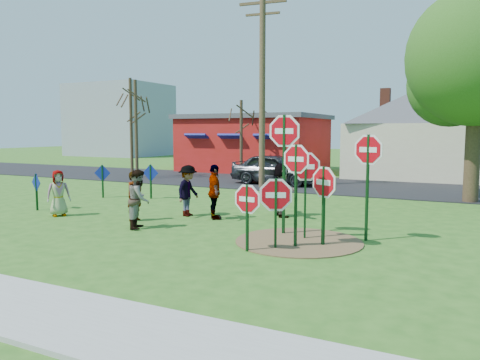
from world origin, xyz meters
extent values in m
plane|color=#2A5919|center=(0.00, 0.00, 0.00)|extent=(120.00, 120.00, 0.00)
cube|color=black|center=(0.00, 11.50, 0.02)|extent=(120.00, 7.50, 0.04)
cylinder|color=brown|center=(4.50, -1.00, 0.01)|extent=(3.20, 3.20, 0.03)
cube|color=#9E170F|center=(-5.50, 18.00, 1.80)|extent=(9.00, 7.00, 3.60)
cube|color=#4C4C51|center=(-5.50, 18.00, 3.75)|extent=(9.40, 7.40, 0.30)
cube|color=navy|center=(-8.00, 14.40, 2.40)|extent=(1.60, 0.78, 0.45)
cube|color=navy|center=(-5.50, 14.40, 2.40)|extent=(1.60, 0.78, 0.45)
cube|color=navy|center=(-3.00, 14.40, 2.40)|extent=(1.60, 0.78, 0.45)
cube|color=beige|center=(5.50, 18.00, 1.60)|extent=(8.00, 7.00, 3.20)
pyramid|color=#4C4C51|center=(5.50, 18.00, 5.40)|extent=(9.40, 9.40, 2.20)
cube|color=brown|center=(3.50, 17.00, 4.60)|extent=(0.55, 0.55, 1.40)
cube|color=brown|center=(7.50, 19.00, 4.60)|extent=(0.55, 0.55, 1.40)
cube|color=#8C939E|center=(-28.00, 30.00, 4.00)|extent=(10.00, 8.00, 8.00)
cube|color=#0E3514|center=(3.73, -2.40, 0.78)|extent=(0.06, 0.07, 1.56)
cylinder|color=white|center=(3.73, -2.40, 1.22)|extent=(0.93, 0.12, 0.93)
cylinder|color=#B50711|center=(3.73, -2.40, 1.22)|extent=(0.80, 0.11, 0.81)
cube|color=white|center=(3.73, -2.40, 1.22)|extent=(0.41, 0.05, 0.12)
cube|color=#0E3514|center=(3.82, -0.32, 1.61)|extent=(0.06, 0.08, 3.21)
cylinder|color=white|center=(3.82, -0.32, 2.78)|extent=(1.18, 0.02, 1.18)
cylinder|color=#B50711|center=(3.82, -0.32, 2.78)|extent=(1.02, 0.03, 1.02)
cube|color=white|center=(3.82, -0.32, 2.78)|extent=(0.52, 0.01, 0.15)
cylinder|color=gold|center=(3.82, -0.32, 2.78)|extent=(1.18, 0.02, 1.18)
cube|color=#0E3514|center=(4.60, -1.53, 1.24)|extent=(0.06, 0.07, 2.47)
cylinder|color=white|center=(4.60, -1.53, 2.12)|extent=(0.94, 0.20, 0.95)
cylinder|color=#B50711|center=(4.60, -1.53, 2.12)|extent=(0.81, 0.18, 0.82)
cube|color=white|center=(4.60, -1.53, 2.12)|extent=(0.41, 0.09, 0.12)
cube|color=#0E3514|center=(5.98, -0.09, 1.35)|extent=(0.07, 0.08, 2.70)
cylinder|color=white|center=(5.98, -0.09, 2.32)|extent=(1.02, 0.28, 1.05)
cylinder|color=#B50711|center=(5.98, -0.09, 2.32)|extent=(0.88, 0.24, 0.90)
cube|color=white|center=(5.98, -0.09, 2.32)|extent=(0.45, 0.12, 0.13)
cylinder|color=gold|center=(5.98, -0.09, 2.32)|extent=(1.02, 0.27, 1.05)
cube|color=#0E3514|center=(4.22, -1.88, 0.84)|extent=(0.08, 0.09, 1.68)
cylinder|color=white|center=(4.22, -1.88, 1.29)|extent=(0.98, 0.47, 1.07)
cylinder|color=#B50711|center=(4.22, -1.88, 1.29)|extent=(0.85, 0.41, 0.93)
cube|color=white|center=(4.22, -1.88, 1.29)|extent=(0.43, 0.20, 0.13)
cube|color=#0E3514|center=(5.16, -1.11, 0.97)|extent=(0.08, 0.09, 1.94)
cylinder|color=white|center=(5.16, -1.11, 1.56)|extent=(0.93, 0.51, 1.05)
cylinder|color=#B50711|center=(5.16, -1.11, 1.56)|extent=(0.80, 0.45, 0.90)
cube|color=white|center=(5.16, -1.11, 1.56)|extent=(0.41, 0.22, 0.13)
cylinder|color=gold|center=(5.16, -1.11, 1.56)|extent=(0.93, 0.51, 1.05)
cube|color=#0E3514|center=(4.52, -0.61, 1.12)|extent=(0.07, 0.08, 2.25)
cylinder|color=white|center=(4.52, -0.61, 1.88)|extent=(0.96, 0.34, 1.01)
cylinder|color=#B50711|center=(4.52, -0.61, 1.88)|extent=(0.83, 0.30, 0.87)
cube|color=white|center=(4.52, -0.61, 1.88)|extent=(0.42, 0.15, 0.13)
cube|color=#0E3514|center=(-5.33, -0.63, 0.65)|extent=(0.07, 0.07, 1.29)
cube|color=navy|center=(-5.33, -0.63, 0.98)|extent=(0.63, 0.20, 0.65)
cube|color=#0E3514|center=(-4.97, -0.04, 0.52)|extent=(0.06, 0.07, 1.04)
cube|color=navy|center=(-4.97, -0.04, 0.78)|extent=(0.51, 0.25, 0.56)
cube|color=#0E3514|center=(-5.49, 2.81, 0.68)|extent=(0.07, 0.08, 1.37)
cube|color=navy|center=(-5.49, 2.81, 1.04)|extent=(0.67, 0.25, 0.71)
cube|color=#0E3514|center=(-3.50, 3.47, 0.70)|extent=(0.06, 0.07, 1.41)
cube|color=navy|center=(-3.50, 3.47, 1.07)|extent=(0.72, 0.09, 0.72)
imported|color=#37448A|center=(-3.78, -1.07, 0.76)|extent=(0.81, 0.88, 1.51)
imported|color=#2F7763|center=(-1.02, -0.60, 0.77)|extent=(0.45, 0.61, 1.53)
imported|color=#954837|center=(-0.17, -1.44, 0.84)|extent=(0.93, 1.02, 1.69)
imported|color=#353439|center=(0.03, 0.82, 0.84)|extent=(0.66, 1.10, 1.68)
imported|color=#54315E|center=(1.09, 0.71, 0.87)|extent=(0.96, 1.07, 1.74)
imported|color=#205532|center=(2.80, 2.10, 0.88)|extent=(1.44, 1.58, 1.76)
imported|color=#292A2E|center=(-0.81, 10.42, 0.83)|extent=(4.70, 2.05, 1.58)
cylinder|color=#4C3823|center=(-0.94, 8.98, 4.74)|extent=(0.29, 0.29, 9.48)
cube|color=#4C3823|center=(-0.94, 8.98, 8.85)|extent=(2.31, 0.41, 0.13)
cube|color=#4C3823|center=(-0.94, 8.98, 8.32)|extent=(1.68, 0.31, 0.11)
cylinder|color=#382819|center=(8.30, 8.20, 2.24)|extent=(0.57, 0.57, 4.47)
sphere|color=#285015|center=(8.30, 8.20, 5.59)|extent=(5.28, 5.28, 5.28)
sphere|color=#285015|center=(7.39, 9.02, 4.68)|extent=(3.46, 3.46, 3.46)
cylinder|color=#382819|center=(-9.90, 10.04, 2.94)|extent=(0.18, 0.18, 5.88)
cylinder|color=#382819|center=(-4.00, 12.84, 2.30)|extent=(0.18, 0.18, 4.59)
cylinder|color=#382819|center=(-9.12, 9.54, 2.85)|extent=(0.18, 0.18, 5.69)
cylinder|color=#382819|center=(-3.45, 14.88, 2.25)|extent=(0.18, 0.18, 4.50)
camera|label=1|loc=(8.34, -11.99, 2.78)|focal=35.00mm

